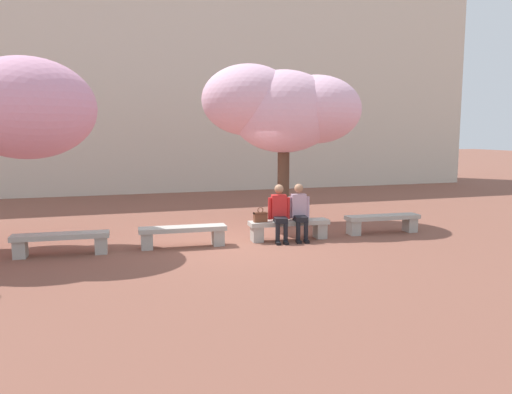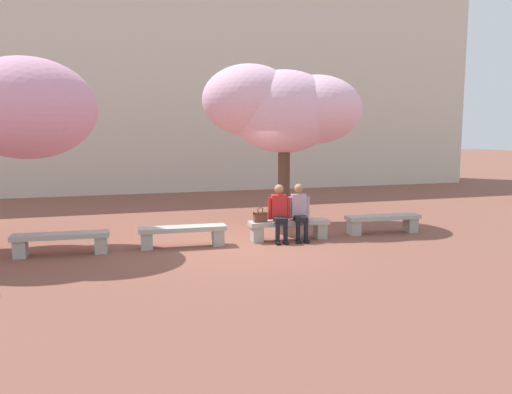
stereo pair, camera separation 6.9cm
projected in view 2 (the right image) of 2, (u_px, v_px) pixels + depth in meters
The scene contains 10 objects.
ground_plane at pixel (238, 243), 11.19m from camera, with size 100.00×100.00×0.00m, color brown.
building_facade at pixel (167, 83), 21.78m from camera, with size 28.00×4.00×9.24m, color beige.
stone_bench_west_end at pixel (61, 240), 10.06m from camera, with size 1.89×0.52×0.45m.
stone_bench_near_west at pixel (183, 233), 10.78m from camera, with size 1.89×0.52×0.45m.
stone_bench_center at pixel (289, 227), 11.51m from camera, with size 1.89×0.52×0.45m.
stone_bench_near_east at pixel (383, 221), 12.23m from camera, with size 1.89×0.52×0.45m.
person_seated_left at pixel (280, 211), 11.33m from camera, with size 0.50×0.73×1.29m.
person_seated_right at pixel (299, 210), 11.48m from camera, with size 0.50×0.72×1.29m.
handbag at pixel (260, 216), 11.28m from camera, with size 0.30×0.15×0.34m.
cherry_tree_main at pixel (283, 108), 13.27m from camera, with size 4.25×2.85×4.25m.
Camera 2 is at (-2.86, -10.59, 2.47)m, focal length 35.00 mm.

